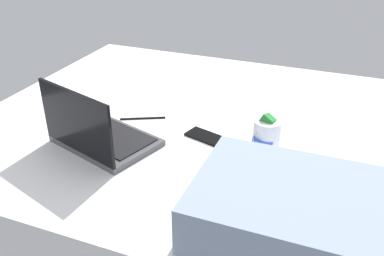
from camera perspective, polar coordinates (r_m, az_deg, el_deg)
The scene contains 6 objects.
bed_mattress at distance 160.72cm, azimuth 3.72°, elevation -2.34°, with size 180.00×140.00×18.00cm, color white.
laptop at distance 143.22cm, azimuth -12.46°, elevation -0.95°, with size 38.43×31.93×23.00cm.
snack_cup at distance 139.08cm, azimuth 9.93°, elevation -1.01°, with size 9.19×10.27×13.45cm.
cell_phone at distance 147.20cm, azimuth 1.86°, elevation -1.17°, with size 6.80×14.00×0.80cm, color black.
pillow at distance 107.32cm, azimuth 14.43°, elevation -11.01°, with size 52.00×36.00×13.00cm, color #8C9EB7.
charger_cable at distance 160.68cm, azimuth -6.64°, elevation 1.30°, with size 17.00×0.60×0.60cm, color black.
Camera 1 is at (-40.81, 131.97, 91.16)cm, focal length 39.58 mm.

